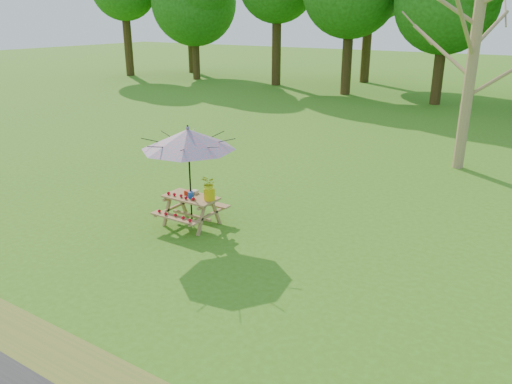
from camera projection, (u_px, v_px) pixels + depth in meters
The scene contains 7 objects.
ground at pixel (168, 271), 9.10m from camera, with size 120.00×120.00×0.00m, color #3F7215.
drygrass_strip at pixel (29, 353), 6.89m from camera, with size 120.00×1.20×0.01m, color olive.
picnic_table at pixel (191, 211), 11.00m from camera, with size 1.20×1.32×0.67m.
patio_umbrella at pixel (188, 139), 10.46m from camera, with size 2.41×2.41×2.25m.
produce_bins at pixel (191, 193), 10.91m from camera, with size 0.30×0.39×0.13m.
tomatoes_row at pixel (180, 196), 10.81m from camera, with size 0.77×0.13×0.07m, color red, non-canonical shape.
flower_bucket at pixel (209, 187), 10.59m from camera, with size 0.41×0.38×0.54m.
Camera 1 is at (5.74, -5.93, 4.41)m, focal length 35.00 mm.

